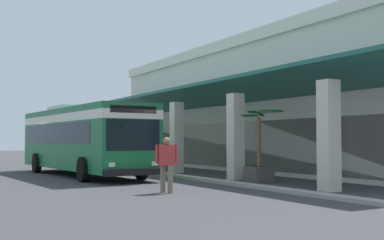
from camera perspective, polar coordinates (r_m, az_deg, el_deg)
ground at (r=29.62m, az=0.82°, el=-5.53°), size 120.00×120.00×0.00m
curb_strip at (r=25.12m, az=-4.70°, el=-5.95°), size 32.39×0.50×0.12m
plaza_building at (r=30.38m, az=12.12°, el=1.37°), size 27.29×14.03×7.16m
transit_bus at (r=24.20m, az=-12.39°, el=-1.79°), size 11.34×3.27×3.34m
pedestrian at (r=15.77m, az=-2.91°, el=-4.72°), size 0.44×0.66×1.74m
potted_palm at (r=20.11m, az=7.63°, el=-4.95°), size 1.82×1.79×2.90m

